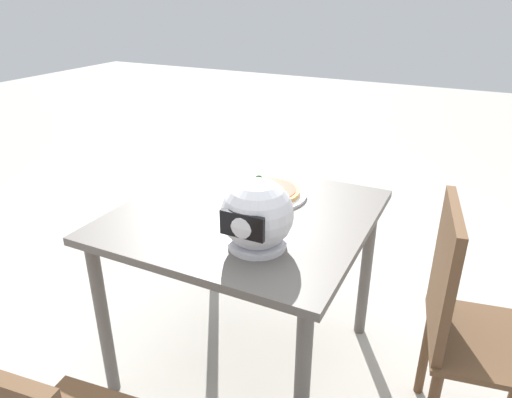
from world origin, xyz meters
TOP-DOWN VIEW (x-y plane):
  - ground_plane at (0.00, 0.00)m, footprint 14.00×14.00m
  - dining_table at (0.00, 0.00)m, footprint 0.93×0.92m
  - pizza_plate at (-0.01, -0.18)m, footprint 0.33×0.33m
  - pizza at (-0.01, -0.18)m, footprint 0.27×0.27m
  - motorcycle_helmet at (-0.16, 0.21)m, footprint 0.24×0.24m
  - chair_side at (-0.83, 0.01)m, footprint 0.46×0.46m

SIDE VIEW (x-z plane):
  - ground_plane at x=0.00m, z-range 0.00..0.00m
  - chair_side at x=-0.83m, z-range 0.06..0.96m
  - dining_table at x=0.00m, z-range 0.27..0.99m
  - pizza_plate at x=-0.01m, z-range 0.72..0.73m
  - pizza at x=-0.01m, z-range 0.72..0.77m
  - motorcycle_helmet at x=-0.16m, z-range 0.72..0.95m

